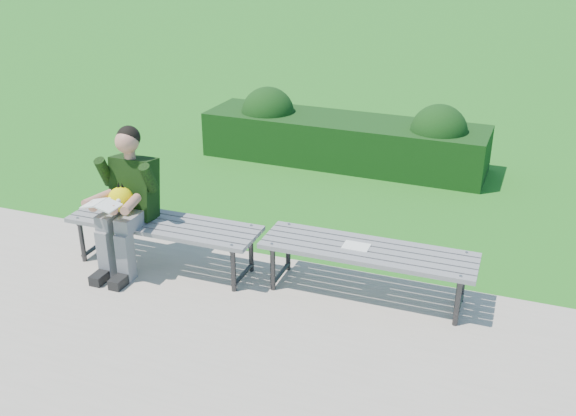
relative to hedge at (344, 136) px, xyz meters
name	(u,v)px	position (x,y,z in m)	size (l,w,h in m)	color
ground	(250,253)	(-0.12, -2.87, -0.37)	(80.00, 80.00, 0.00)	#25681B
walkway	(156,355)	(-0.12, -4.62, -0.36)	(30.00, 3.50, 0.02)	#AFA492
hedge	(344,136)	(0.00, 0.00, 0.00)	(3.79, 1.06, 0.94)	#19440F
bench_left	(164,227)	(-0.73, -3.40, 0.04)	(1.80, 0.50, 0.46)	gray
bench_right	(367,254)	(1.14, -3.26, 0.04)	(1.80, 0.50, 0.46)	gray
seated_boy	(127,196)	(-1.03, -3.49, 0.34)	(0.56, 0.76, 1.31)	gray
paper_sheet	(356,246)	(1.04, -3.26, 0.10)	(0.22, 0.16, 0.01)	white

